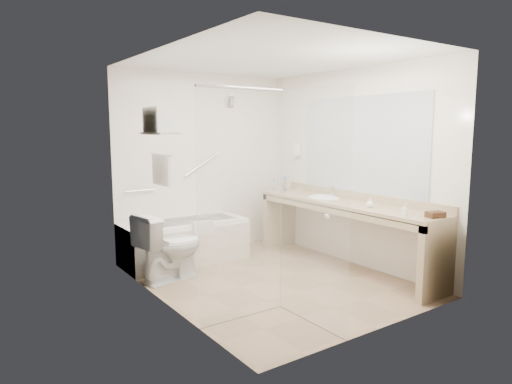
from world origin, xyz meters
TOP-DOWN VIEW (x-y plane):
  - floor at (0.00, 0.00)m, footprint 3.20×3.20m
  - ceiling at (0.00, 0.00)m, footprint 2.60×3.20m
  - wall_back at (0.00, 1.60)m, footprint 2.60×0.10m
  - wall_front at (0.00, -1.60)m, footprint 2.60×0.10m
  - wall_left at (-1.30, 0.00)m, footprint 0.10×3.20m
  - wall_right at (1.30, 0.00)m, footprint 0.10×3.20m
  - bathtub at (-0.50, 1.24)m, footprint 1.60×0.73m
  - grab_bar_short at (-0.95, 1.56)m, footprint 0.40×0.03m
  - grab_bar_long at (-0.05, 1.56)m, footprint 0.53×0.03m
  - shower_enclosure at (-0.63, -0.93)m, footprint 0.96×0.91m
  - towel_shelf at (-1.17, 0.35)m, footprint 0.24×0.55m
  - vanity_counter at (1.02, -0.15)m, footprint 0.55×2.70m
  - sink at (1.05, 0.25)m, footprint 0.40×0.52m
  - faucet at (1.20, 0.25)m, footprint 0.03×0.03m
  - mirror at (1.29, -0.15)m, footprint 0.02×2.00m
  - hairdryer_unit at (1.25, 1.05)m, footprint 0.08×0.10m
  - toilet at (-0.95, 0.68)m, footprint 0.87×0.59m
  - amenity_basket at (1.05, -1.40)m, footprint 0.20×0.16m
  - soap_bottle_a at (0.86, -1.16)m, footprint 0.09×0.13m
  - soap_bottle_b at (0.96, -0.62)m, footprint 0.11×0.13m
  - water_bottle_left at (1.08, 1.10)m, footprint 0.05×0.05m
  - water_bottle_mid at (1.07, 1.10)m, footprint 0.06×0.06m
  - water_bottle_right at (0.87, 1.10)m, footprint 0.05×0.05m
  - drinking_glass_near at (1.00, 0.67)m, footprint 0.09×0.09m
  - drinking_glass_far at (0.89, 0.92)m, footprint 0.09×0.09m

SIDE VIEW (x-z plane):
  - floor at x=0.00m, z-range 0.00..0.00m
  - bathtub at x=-0.50m, z-range -0.02..0.57m
  - toilet at x=-0.95m, z-range 0.00..0.78m
  - vanity_counter at x=1.02m, z-range 0.17..1.12m
  - sink at x=1.05m, z-range 0.75..0.89m
  - soap_bottle_a at x=0.86m, z-range 0.85..0.91m
  - amenity_basket at x=1.05m, z-range 0.85..0.91m
  - soap_bottle_b at x=0.96m, z-range 0.85..0.93m
  - drinking_glass_far at x=0.89m, z-range 0.85..0.94m
  - drinking_glass_near at x=1.00m, z-range 0.85..0.95m
  - faucet at x=1.20m, z-range 0.86..1.00m
  - water_bottle_right at x=0.87m, z-range 0.84..1.02m
  - water_bottle_left at x=1.08m, z-range 0.84..1.02m
  - water_bottle_mid at x=1.07m, z-range 0.84..1.05m
  - grab_bar_short at x=-0.95m, z-range 0.93..0.96m
  - shower_enclosure at x=-0.63m, z-range 0.01..2.12m
  - wall_back at x=0.00m, z-range 0.00..2.50m
  - wall_front at x=0.00m, z-range 0.00..2.50m
  - wall_left at x=-1.30m, z-range 0.00..2.50m
  - wall_right at x=1.30m, z-range 0.00..2.50m
  - grab_bar_long at x=-0.05m, z-range 1.09..1.41m
  - hairdryer_unit at x=1.25m, z-range 1.36..1.54m
  - mirror at x=1.29m, z-range 0.95..2.15m
  - towel_shelf at x=-1.17m, z-range 1.35..2.16m
  - ceiling at x=0.00m, z-range 2.45..2.55m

